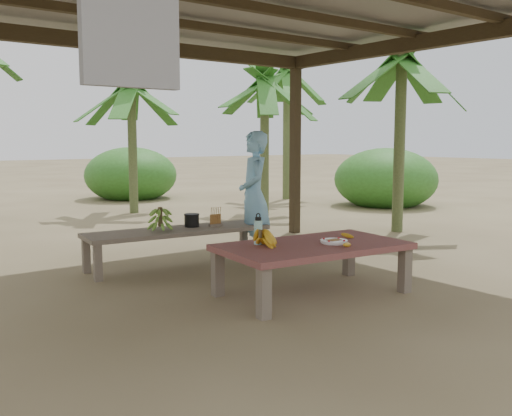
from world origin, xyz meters
TOP-DOWN VIEW (x-y plane):
  - ground at (0.00, 0.00)m, footprint 80.00×80.00m
  - pavilion at (-0.01, -0.01)m, footprint 6.60×5.60m
  - work_table at (0.51, -0.64)m, footprint 1.89×1.17m
  - bench at (0.07, 1.23)m, footprint 2.25×0.80m
  - ripe_banana_bunch at (-0.00, -0.47)m, footprint 0.33×0.30m
  - plate at (0.68, -0.75)m, footprint 0.26×0.26m
  - loose_banana_front at (0.64, -0.96)m, footprint 0.18×0.10m
  - loose_banana_side at (1.02, -0.60)m, footprint 0.06×0.16m
  - water_flask at (0.06, -0.35)m, footprint 0.08×0.08m
  - green_banana_stalk at (-0.16, 1.25)m, footprint 0.27×0.27m
  - cooking_pot at (0.28, 1.29)m, footprint 0.18×0.18m
  - skewer_rack at (0.53, 1.14)m, footprint 0.19×0.10m
  - woman at (1.06, 1.07)m, footprint 0.61×0.70m
  - banana_plant_ne at (3.84, 4.45)m, footprint 1.80×1.80m
  - banana_plant_n at (1.79, 6.21)m, footprint 1.80×1.80m
  - banana_plant_e at (4.23, 1.38)m, footprint 1.80×1.80m
  - banana_plant_far at (6.08, 6.46)m, footprint 1.80×1.80m

SIDE VIEW (x-z plane):
  - ground at x=0.00m, z-range 0.00..0.00m
  - bench at x=0.07m, z-range 0.17..0.62m
  - work_table at x=0.51m, z-range 0.18..0.68m
  - plate at x=0.68m, z-range 0.50..0.54m
  - loose_banana_front at x=0.64m, z-range 0.50..0.54m
  - loose_banana_side at x=1.02m, z-range 0.50..0.54m
  - cooking_pot at x=0.28m, z-range 0.45..0.60m
  - skewer_rack at x=0.53m, z-range 0.45..0.69m
  - ripe_banana_bunch at x=0.00m, z-range 0.50..0.68m
  - green_banana_stalk at x=-0.16m, z-range 0.45..0.74m
  - water_flask at x=0.06m, z-range 0.48..0.78m
  - woman at x=1.06m, z-range 0.00..1.61m
  - banana_plant_n at x=1.79m, z-range 0.94..3.79m
  - banana_plant_ne at x=3.84m, z-range 0.97..3.88m
  - banana_plant_e at x=4.23m, z-range 1.05..4.12m
  - pavilion at x=-0.01m, z-range 1.30..4.25m
  - banana_plant_far at x=6.08m, z-range 1.23..4.68m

